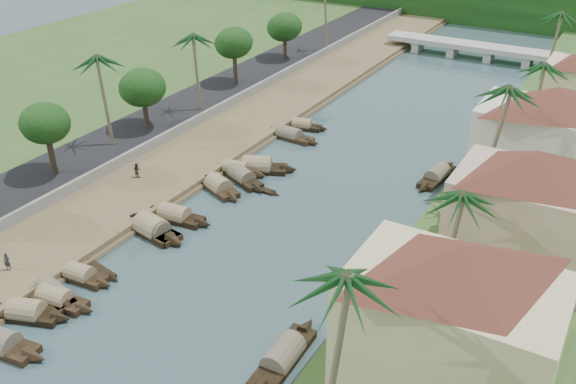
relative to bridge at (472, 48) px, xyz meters
The scene contains 41 objects.
ground 72.02m from the bridge, 90.00° to the right, with size 220.00×220.00×0.00m, color #385055.
left_bank 54.42m from the bridge, 107.10° to the right, with size 10.00×180.00×0.80m, color brown.
right_bank 55.37m from the bridge, 69.93° to the right, with size 16.00×180.00×1.20m, color #325220.
road 57.49m from the bridge, 115.23° to the right, with size 8.00×180.00×1.40m, color black.
retaining_wall 55.79m from the bridge, 111.23° to the right, with size 0.40×180.00×1.10m, color slate.
treeline 28.09m from the bridge, 90.00° to the left, with size 120.00×14.00×8.00m.
bridge is the anchor object (origin of this frame).
building_near 76.54m from the bridge, 75.61° to the right, with size 14.85×14.85×10.20m.
building_mid 61.51m from the bridge, 70.98° to the right, with size 14.11×14.11×9.70m.
building_far 48.15m from the bridge, 66.65° to the right, with size 15.59×15.59×10.20m.
sampan_1 81.90m from the bridge, 96.77° to the right, with size 7.20×3.85×2.12m.
sampan_2 79.63m from the bridge, 96.58° to the right, with size 7.46×2.18×1.98m.
sampan_3 79.30m from the bridge, 97.21° to the right, with size 7.11×3.22×1.92m.
sampan_4 76.63m from the bridge, 97.33° to the right, with size 6.47×1.86×1.87m.
sampan_5 68.41m from the bridge, 97.97° to the right, with size 8.31×3.54×2.54m.
sampan_6 68.40m from the bridge, 97.71° to the right, with size 7.81×2.97×2.27m.
sampan_7 65.55m from the bridge, 98.04° to the right, with size 8.10×2.35×2.14m.
sampan_8 58.89m from the bridge, 98.75° to the right, with size 7.31×4.48×2.24m.
sampan_9 55.81m from the bridge, 98.47° to the right, with size 8.09×4.77×2.08m.
sampan_10 54.99m from the bridge, 100.04° to the right, with size 7.22×2.42×1.99m.
sampan_11 53.10m from the bridge, 98.68° to the right, with size 8.81×5.20×2.48m.
sampan_12 44.35m from the bridge, 102.17° to the right, with size 8.70×2.36×2.06m.
sampan_13 41.12m from the bridge, 103.26° to the right, with size 6.73×2.82×1.86m.
sampan_14 76.50m from the bridge, 83.32° to the right, with size 2.13×9.25×2.22m.
sampan_15 61.36m from the bridge, 80.79° to the right, with size 2.62×8.43×2.22m.
sampan_16 45.84m from the bridge, 78.43° to the right, with size 2.50×8.58×2.08m.
canoe_1 74.99m from the bridge, 97.20° to the right, with size 5.23×1.79×0.84m.
canoe_2 56.33m from the bridge, 95.75° to the right, with size 5.31×1.14×0.77m.
palm_0 83.94m from the bridge, 79.61° to the right, with size 3.20×3.20×13.45m.
palm_1 66.92m from the bridge, 76.08° to the right, with size 3.20×3.20×9.76m.
palm_2 54.08m from the bridge, 73.56° to the right, with size 3.20×3.20×13.14m.
palm_3 38.43m from the bridge, 64.75° to the right, with size 3.20×3.20×10.65m.
palm_5 62.73m from the bridge, 112.75° to the right, with size 3.20×3.20×11.32m.
palm_6 49.74m from the bridge, 116.70° to the right, with size 3.20×3.20×10.82m.
palm_7 23.68m from the bridge, 49.29° to the right, with size 3.20×3.20×12.34m.
tree_2 69.83m from the bridge, 110.15° to the right, with size 4.79×4.79×7.31m.
tree_3 56.89m from the bridge, 115.03° to the right, with size 5.21×5.21×6.92m.
tree_4 40.97m from the bridge, 126.19° to the right, with size 4.93×4.93×7.61m.
tree_5 30.96m from the bridge, 141.55° to the right, with size 5.02×5.02×6.84m.
person_near 80.00m from the bridge, 100.64° to the right, with size 0.56×0.37×1.54m, color #282830.
person_far 63.39m from the bridge, 105.52° to the right, with size 0.74×0.57×1.51m, color #322C23.
Camera 1 is at (25.30, -31.87, 30.31)m, focal length 40.00 mm.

